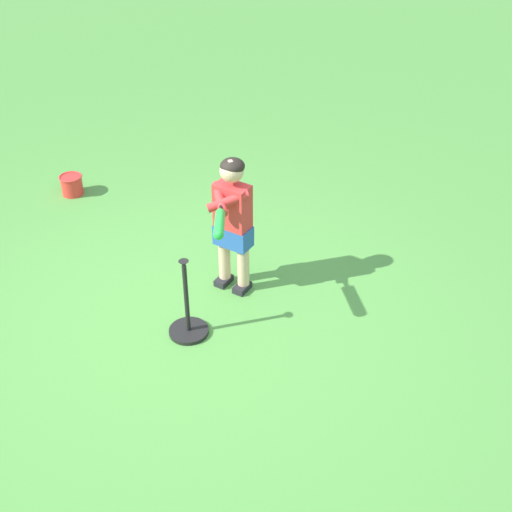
{
  "coord_description": "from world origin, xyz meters",
  "views": [
    {
      "loc": [
        1.69,
        3.39,
        3.19
      ],
      "look_at": [
        -0.5,
        0.14,
        0.45
      ],
      "focal_mm": 47.68,
      "sensor_mm": 36.0,
      "label": 1
    }
  ],
  "objects": [
    {
      "name": "ground_plane",
      "position": [
        0.0,
        0.0,
        0.0
      ],
      "size": [
        40.0,
        40.0,
        0.0
      ],
      "primitive_type": "plane",
      "color": "#519942"
    },
    {
      "name": "child_batter",
      "position": [
        -0.48,
        -0.14,
        0.65
      ],
      "size": [
        0.56,
        0.66,
        1.08
      ],
      "color": "#232328",
      "rests_on": "ground"
    },
    {
      "name": "toy_bucket",
      "position": [
        -0.0,
        -2.21,
        0.1
      ],
      "size": [
        0.22,
        0.22,
        0.19
      ],
      "color": "red",
      "rests_on": "ground"
    },
    {
      "name": "batting_tee",
      "position": [
        0.06,
        0.12,
        0.1
      ],
      "size": [
        0.28,
        0.28,
        0.62
      ],
      "color": "black",
      "rests_on": "ground"
    }
  ]
}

